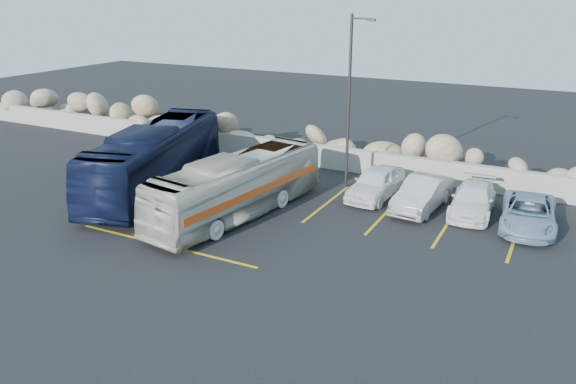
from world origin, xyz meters
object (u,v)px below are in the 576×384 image
at_px(vintage_bus, 237,186).
at_px(lamppost, 350,98).
at_px(car_b, 422,194).
at_px(tour_coach, 156,158).
at_px(car_c, 473,200).
at_px(car_d, 529,213).
at_px(car_a, 376,183).

bearing_deg(vintage_bus, lamppost, 71.95).
height_order(lamppost, car_b, lamppost).
distance_m(tour_coach, car_b, 12.34).
height_order(lamppost, vintage_bus, lamppost).
height_order(lamppost, car_c, lamppost).
height_order(vintage_bus, tour_coach, tour_coach).
bearing_deg(car_d, vintage_bus, -163.83).
height_order(vintage_bus, car_c, vintage_bus).
bearing_deg(car_c, car_a, 177.41).
xyz_separation_m(tour_coach, car_a, (9.65, 3.60, -0.83)).
height_order(car_b, car_c, car_b).
bearing_deg(tour_coach, car_a, 4.98).
distance_m(lamppost, car_c, 7.06).
bearing_deg(car_b, vintage_bus, -142.10).
distance_m(tour_coach, car_c, 14.44).
distance_m(car_a, car_c, 4.29).
bearing_deg(car_b, car_c, 19.23).
bearing_deg(lamppost, car_b, -17.15).
height_order(tour_coach, car_b, tour_coach).
distance_m(car_a, car_b, 2.30).
xyz_separation_m(car_c, car_d, (2.25, -0.63, 0.02)).
xyz_separation_m(vintage_bus, car_d, (10.97, 4.12, -0.67)).
xyz_separation_m(vintage_bus, car_a, (4.43, 4.71, -0.58)).
distance_m(vintage_bus, tour_coach, 5.34).
relative_size(vintage_bus, car_b, 2.19).
bearing_deg(tour_coach, lamppost, 13.22).
xyz_separation_m(lamppost, car_d, (8.23, -1.35, -3.68)).
relative_size(vintage_bus, car_a, 2.23).
bearing_deg(lamppost, car_a, -24.18).
relative_size(car_a, car_d, 0.93).
bearing_deg(car_d, tour_coach, -173.88).
bearing_deg(car_d, lamppost, 166.28).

